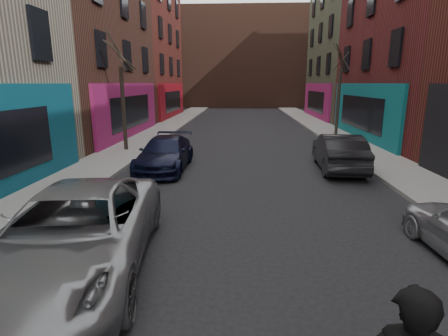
# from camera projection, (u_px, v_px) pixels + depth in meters

# --- Properties ---
(sidewalk_left) EXTENTS (2.50, 84.00, 0.13)m
(sidewalk_left) POSITION_uv_depth(u_px,v_px,m) (171.00, 124.00, 30.01)
(sidewalk_left) COLOR gray
(sidewalk_left) RESTS_ON ground
(sidewalk_right) EXTENTS (2.50, 84.00, 0.13)m
(sidewalk_right) POSITION_uv_depth(u_px,v_px,m) (318.00, 125.00, 29.38)
(sidewalk_right) COLOR gray
(sidewalk_right) RESTS_ON ground
(building_far) EXTENTS (40.00, 10.00, 14.00)m
(building_far) POSITION_uv_depth(u_px,v_px,m) (244.00, 60.00, 53.29)
(building_far) COLOR #47281E
(building_far) RESTS_ON ground
(tree_left_far) EXTENTS (2.00, 2.00, 6.50)m
(tree_left_far) POSITION_uv_depth(u_px,v_px,m) (122.00, 86.00, 17.58)
(tree_left_far) COLOR black
(tree_left_far) RESTS_ON sidewalk_left
(tree_right_far) EXTENTS (2.00, 2.00, 6.80)m
(tree_right_far) POSITION_uv_depth(u_px,v_px,m) (340.00, 83.00, 22.75)
(tree_right_far) COLOR black
(tree_right_far) RESTS_ON sidewalk_right
(parked_left_far) EXTENTS (3.32, 5.99, 1.59)m
(parked_left_far) POSITION_uv_depth(u_px,v_px,m) (76.00, 232.00, 6.53)
(parked_left_far) COLOR gray
(parked_left_far) RESTS_ON ground
(parked_left_end) EXTENTS (1.90, 4.64, 1.34)m
(parked_left_end) POSITION_uv_depth(u_px,v_px,m) (165.00, 154.00, 14.46)
(parked_left_end) COLOR black
(parked_left_end) RESTS_ON ground
(parked_right_end) EXTENTS (1.87, 4.63, 1.49)m
(parked_right_end) POSITION_uv_depth(u_px,v_px,m) (339.00, 152.00, 14.40)
(parked_right_end) COLOR black
(parked_right_end) RESTS_ON ground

